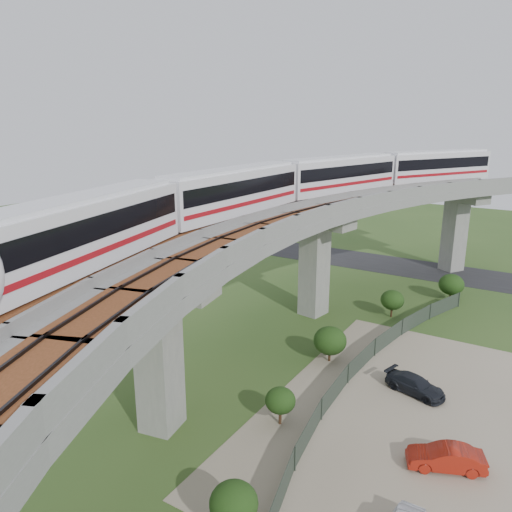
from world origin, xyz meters
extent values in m
plane|color=#325120|center=(0.00, 0.00, 0.00)|extent=(160.00, 160.00, 0.00)
cube|color=gray|center=(14.00, -2.00, 0.02)|extent=(18.00, 26.00, 0.04)
cube|color=#232326|center=(0.00, 30.00, 0.01)|extent=(60.00, 8.00, 0.03)
cube|color=#99968E|center=(9.12, 31.80, 4.20)|extent=(2.86, 2.93, 8.40)
cube|color=#99968E|center=(9.12, 31.80, 9.00)|extent=(7.21, 5.74, 1.20)
cube|color=#99968E|center=(0.91, 10.42, 4.20)|extent=(2.35, 2.51, 8.40)
cube|color=#99968E|center=(0.91, 10.42, 9.00)|extent=(7.31, 3.58, 1.20)
cube|color=#99968E|center=(0.91, -10.42, 4.20)|extent=(2.35, 2.51, 8.40)
cube|color=#99968E|center=(0.91, -10.42, 9.00)|extent=(7.31, 3.58, 1.20)
cube|color=gray|center=(6.19, 26.54, 10.00)|extent=(16.42, 20.91, 0.80)
cube|color=gray|center=(2.33, 28.44, 10.90)|extent=(8.66, 17.08, 1.00)
cube|color=gray|center=(10.04, 24.64, 10.90)|extent=(8.66, 17.08, 1.00)
cube|color=brown|center=(4.21, 27.51, 10.46)|extent=(10.68, 18.08, 0.12)
cube|color=black|center=(4.21, 27.51, 10.58)|extent=(9.69, 17.59, 0.12)
cube|color=brown|center=(8.16, 25.56, 10.46)|extent=(10.68, 18.08, 0.12)
cube|color=black|center=(8.16, 25.56, 10.58)|extent=(9.69, 17.59, 0.12)
cube|color=gray|center=(0.70, 9.13, 10.00)|extent=(11.77, 20.03, 0.80)
cube|color=gray|center=(-3.55, 9.78, 10.90)|extent=(3.22, 18.71, 1.00)
cube|color=gray|center=(4.95, 8.47, 10.90)|extent=(3.22, 18.71, 1.00)
cube|color=brown|center=(-1.48, 9.46, 10.46)|extent=(5.44, 19.05, 0.12)
cube|color=black|center=(-1.48, 9.46, 10.58)|extent=(4.35, 18.88, 0.12)
cube|color=brown|center=(2.87, 8.79, 10.46)|extent=(5.44, 19.05, 0.12)
cube|color=black|center=(2.87, 8.79, 10.58)|extent=(4.35, 18.88, 0.12)
cube|color=gray|center=(0.70, -9.13, 10.00)|extent=(11.77, 20.03, 0.80)
cube|color=gray|center=(-3.55, -9.78, 10.90)|extent=(3.22, 18.71, 1.00)
cube|color=gray|center=(4.95, -8.47, 10.90)|extent=(3.22, 18.71, 1.00)
cube|color=brown|center=(-1.48, -9.46, 10.46)|extent=(5.44, 19.05, 0.12)
cube|color=black|center=(-1.48, -9.46, 10.58)|extent=(4.35, 18.88, 0.12)
cube|color=brown|center=(2.87, -8.79, 10.46)|extent=(5.44, 19.05, 0.12)
cube|color=black|center=(2.87, -8.79, 10.58)|extent=(4.35, 18.88, 0.12)
cube|color=gray|center=(10.04, -24.64, 10.90)|extent=(8.66, 17.08, 1.00)
cube|color=white|center=(-0.68, -13.66, 12.24)|extent=(5.93, 15.23, 3.20)
cube|color=white|center=(-0.68, -13.66, 13.94)|extent=(5.24, 14.38, 0.22)
cube|color=black|center=(-0.68, -13.66, 12.69)|extent=(5.86, 14.65, 1.15)
cube|color=#A91019|center=(-0.68, -13.66, 11.49)|extent=(5.86, 14.65, 0.30)
cube|color=black|center=(-0.68, -13.66, 10.78)|extent=(4.65, 12.86, 0.28)
cube|color=white|center=(-2.17, 1.82, 12.24)|extent=(3.14, 15.07, 3.20)
cube|color=white|center=(-2.17, 1.82, 13.94)|extent=(2.58, 14.31, 0.22)
cube|color=black|center=(-2.17, 1.82, 12.69)|extent=(3.18, 14.47, 1.15)
cube|color=#A91019|center=(-2.17, 1.82, 11.49)|extent=(3.18, 14.47, 0.30)
cube|color=black|center=(-2.17, 1.82, 10.78)|extent=(2.27, 12.80, 0.28)
cube|color=white|center=(0.22, 17.20, 12.24)|extent=(6.74, 15.16, 3.20)
cube|color=white|center=(0.22, 17.20, 13.94)|extent=(6.02, 14.29, 0.22)
cube|color=black|center=(0.22, 17.20, 12.69)|extent=(6.63, 14.60, 1.15)
cube|color=#A91019|center=(0.22, 17.20, 11.49)|extent=(6.63, 14.60, 0.30)
cube|color=black|center=(0.22, 17.20, 10.78)|extent=(5.35, 12.78, 0.28)
cube|color=white|center=(6.36, 31.49, 12.24)|extent=(9.92, 14.30, 3.20)
cube|color=white|center=(6.36, 31.49, 13.94)|extent=(9.08, 13.38, 0.22)
cube|color=black|center=(6.36, 31.49, 12.69)|extent=(9.67, 13.82, 1.15)
cube|color=#A91019|center=(6.36, 31.49, 11.49)|extent=(9.67, 13.82, 0.30)
cube|color=black|center=(6.36, 31.49, 10.78)|extent=(8.09, 11.96, 0.28)
cylinder|color=#2D382D|center=(12.25, 19.29, 0.75)|extent=(0.08, 0.08, 1.50)
cube|color=#2D382D|center=(11.38, 16.98, 0.75)|extent=(1.69, 4.77, 1.40)
cylinder|color=#2D382D|center=(10.62, 14.63, 0.75)|extent=(0.08, 0.08, 1.50)
cube|color=#2D382D|center=(9.98, 12.24, 0.75)|extent=(1.23, 4.91, 1.40)
cylinder|color=#2D382D|center=(9.45, 9.83, 0.75)|extent=(0.08, 0.08, 1.50)
cube|color=#2D382D|center=(9.03, 7.39, 0.75)|extent=(0.75, 4.99, 1.40)
cylinder|color=#2D382D|center=(8.74, 4.94, 0.75)|extent=(0.08, 0.08, 1.50)
cube|color=#2D382D|center=(8.56, 2.47, 0.75)|extent=(0.27, 5.04, 1.40)
cylinder|color=#2D382D|center=(8.50, 0.00, 0.75)|extent=(0.08, 0.08, 1.50)
cube|color=#2D382D|center=(8.56, -2.47, 0.75)|extent=(0.27, 5.04, 1.40)
cylinder|color=#2D382D|center=(8.74, -4.94, 0.75)|extent=(0.08, 0.08, 1.50)
cube|color=#2D382D|center=(9.03, -7.39, 0.75)|extent=(0.75, 4.99, 1.40)
cylinder|color=#2D382D|center=(9.45, -9.83, 0.75)|extent=(0.08, 0.08, 1.50)
cube|color=#2D382D|center=(9.98, -12.24, 0.75)|extent=(1.23, 4.91, 1.40)
cylinder|color=#382314|center=(11.15, 20.85, 0.46)|extent=(0.18, 0.18, 0.91)
ellipsoid|color=#183410|center=(11.15, 20.85, 1.65)|extent=(2.46, 2.46, 2.09)
cylinder|color=#382314|center=(7.44, 13.40, 0.51)|extent=(0.18, 0.18, 1.02)
ellipsoid|color=#183410|center=(7.44, 13.40, 1.66)|extent=(2.12, 2.12, 1.80)
cylinder|color=#382314|center=(6.07, 2.34, 0.48)|extent=(0.18, 0.18, 0.95)
ellipsoid|color=#183410|center=(6.07, 2.34, 1.69)|extent=(2.47, 2.47, 2.10)
cylinder|color=#382314|center=(6.78, -6.61, 0.52)|extent=(0.18, 0.18, 1.05)
ellipsoid|color=#183410|center=(6.78, -6.61, 1.59)|extent=(1.82, 1.82, 1.55)
ellipsoid|color=#183410|center=(9.22, -15.13, 1.95)|extent=(2.10, 2.10, 1.79)
imported|color=maroon|center=(16.02, -5.57, 0.69)|extent=(4.15, 2.76, 1.29)
imported|color=black|center=(12.74, 1.11, 0.63)|extent=(4.33, 2.69, 1.17)
camera|label=1|loc=(19.19, -29.58, 17.69)|focal=35.00mm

